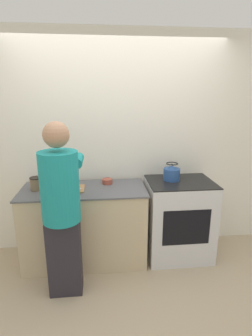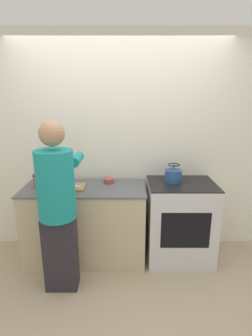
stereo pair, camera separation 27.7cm
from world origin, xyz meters
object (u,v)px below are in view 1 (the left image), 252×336
object	(u,v)px
kettle	(172,173)
knife	(71,187)
cutting_board	(71,189)
person	(61,206)
canister_jar	(36,184)
bowl_prep	(107,181)
oven	(178,219)

from	to	relation	value
kettle	knife	bearing A→B (deg)	-177.21
cutting_board	knife	world-z (taller)	knife
kettle	person	bearing A→B (deg)	-154.69
person	cutting_board	bearing A→B (deg)	85.50
knife	canister_jar	bearing A→B (deg)	-158.53
canister_jar	person	bearing A→B (deg)	-56.95
person	knife	xyz separation A→B (m)	(0.03, 0.50, -0.00)
cutting_board	canister_jar	distance (m)	0.38
cutting_board	bowl_prep	xyz separation A→B (m)	(0.40, 0.17, 0.02)
bowl_prep	cutting_board	bearing A→B (deg)	-157.38
person	knife	bearing A→B (deg)	86.20
kettle	canister_jar	distance (m)	1.51
oven	knife	xyz separation A→B (m)	(-1.23, 0.00, 0.44)
kettle	cutting_board	bearing A→B (deg)	-176.53
canister_jar	oven	bearing A→B (deg)	-0.76
person	bowl_prep	distance (m)	0.79
person	knife	distance (m)	0.50
knife	kettle	xyz separation A→B (m)	(1.14, 0.06, 0.12)
person	kettle	size ratio (longest dim) A/B	8.30
person	cutting_board	distance (m)	0.49
kettle	canister_jar	xyz separation A→B (m)	(-1.51, -0.04, -0.06)
knife	kettle	size ratio (longest dim) A/B	1.14
person	canister_jar	xyz separation A→B (m)	(-0.34, 0.52, 0.05)
cutting_board	bowl_prep	world-z (taller)	bowl_prep
oven	cutting_board	distance (m)	1.30
cutting_board	knife	distance (m)	0.02
oven	kettle	xyz separation A→B (m)	(-0.09, 0.06, 0.55)
bowl_prep	oven	bearing A→B (deg)	-10.62
cutting_board	oven	bearing A→B (deg)	0.53
knife	kettle	distance (m)	1.15
oven	person	world-z (taller)	person
kettle	bowl_prep	size ratio (longest dim) A/B	1.67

